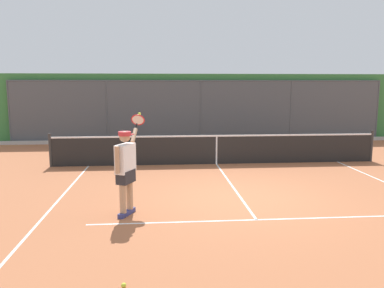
# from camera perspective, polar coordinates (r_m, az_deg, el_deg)

# --- Properties ---
(ground_plane) EXTENTS (60.00, 60.00, 0.00)m
(ground_plane) POSITION_cam_1_polar(r_m,az_deg,el_deg) (8.94, 7.32, -8.03)
(ground_plane) COLOR #A8603D
(court_line_markings) EXTENTS (8.35, 9.69, 0.01)m
(court_line_markings) POSITION_cam_1_polar(r_m,az_deg,el_deg) (7.32, 10.25, -11.94)
(court_line_markings) COLOR white
(court_line_markings) RESTS_ON ground
(fence_backdrop) EXTENTS (19.84, 1.37, 3.09)m
(fence_backdrop) POSITION_cam_1_polar(r_m,az_deg,el_deg) (18.03, 1.07, 5.47)
(fence_backdrop) COLOR #474C51
(fence_backdrop) RESTS_ON ground
(tennis_net) EXTENTS (10.73, 0.09, 1.07)m
(tennis_net) POSITION_cam_1_polar(r_m,az_deg,el_deg) (12.55, 3.68, -0.77)
(tennis_net) COLOR #2D2D2D
(tennis_net) RESTS_ON ground
(tennis_player) EXTENTS (0.57, 1.38, 1.99)m
(tennis_player) POSITION_cam_1_polar(r_m,az_deg,el_deg) (7.64, -9.86, -3.28)
(tennis_player) COLOR navy
(tennis_player) RESTS_ON ground
(tennis_ball_mid_court) EXTENTS (0.07, 0.07, 0.07)m
(tennis_ball_mid_court) POSITION_cam_1_polar(r_m,az_deg,el_deg) (5.29, -10.17, -20.07)
(tennis_ball_mid_court) COLOR #C1D138
(tennis_ball_mid_court) RESTS_ON ground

